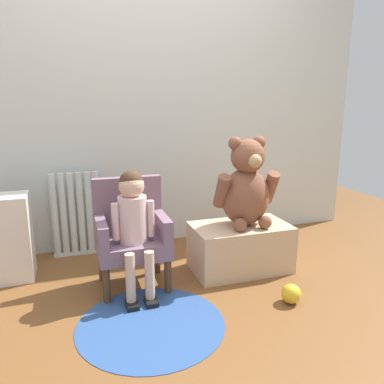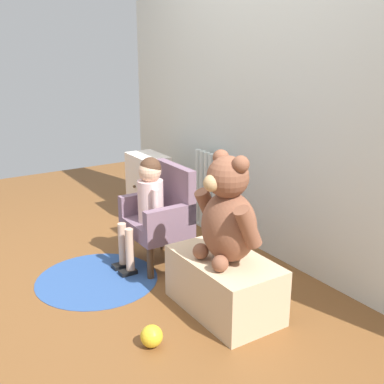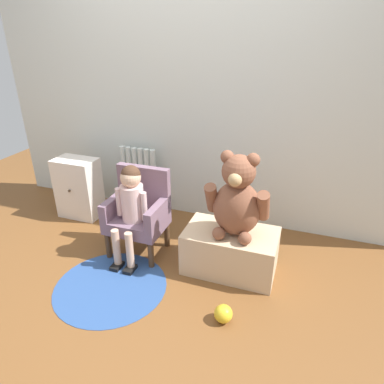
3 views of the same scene
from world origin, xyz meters
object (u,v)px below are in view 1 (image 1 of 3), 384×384
at_px(radiator, 77,215).
at_px(child_armchair, 131,232).
at_px(child_figure, 133,215).
at_px(floor_rug, 151,324).
at_px(toy_ball, 291,294).
at_px(low_bench, 240,247).
at_px(large_teddy_bear, 246,187).

bearing_deg(radiator, child_armchair, -62.54).
height_order(radiator, child_armchair, child_armchair).
relative_size(child_figure, floor_rug, 0.97).
distance_m(child_armchair, toy_ball, 1.02).
bearing_deg(low_bench, child_armchair, 178.48).
height_order(child_armchair, large_teddy_bear, large_teddy_bear).
height_order(child_figure, large_teddy_bear, large_teddy_bear).
bearing_deg(low_bench, child_figure, -173.20).
relative_size(child_armchair, large_teddy_bear, 1.13).
relative_size(child_armchair, low_bench, 1.03).
bearing_deg(radiator, toy_ball, -44.70).
bearing_deg(toy_ball, radiator, 135.30).
xyz_separation_m(child_armchair, child_figure, (0.00, -0.11, 0.15)).
relative_size(radiator, large_teddy_bear, 1.06).
distance_m(low_bench, floor_rug, 0.88).
bearing_deg(child_figure, floor_rug, -88.26).
height_order(child_armchair, floor_rug, child_armchair).
xyz_separation_m(floor_rug, toy_ball, (0.82, -0.04, 0.05)).
xyz_separation_m(large_teddy_bear, floor_rug, (-0.76, -0.47, -0.58)).
bearing_deg(toy_ball, floor_rug, 177.38).
distance_m(large_teddy_bear, toy_ball, 0.73).
bearing_deg(child_armchair, floor_rug, -88.64).
relative_size(radiator, child_armchair, 0.94).
distance_m(child_armchair, child_figure, 0.18).
height_order(large_teddy_bear, floor_rug, large_teddy_bear).
bearing_deg(child_armchair, child_figure, -90.00).
bearing_deg(large_teddy_bear, child_figure, -173.85).
xyz_separation_m(child_armchair, floor_rug, (0.01, -0.49, -0.34)).
distance_m(child_figure, floor_rug, 0.62).
distance_m(low_bench, large_teddy_bear, 0.43).
relative_size(child_figure, toy_ball, 6.59).
height_order(child_figure, low_bench, child_figure).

